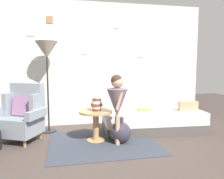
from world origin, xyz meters
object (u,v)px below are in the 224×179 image
at_px(daybed, 153,121).
at_px(person_child, 117,100).
at_px(book_on_daybed, 144,110).
at_px(demijohn_near, 121,132).
at_px(vase_striped, 97,104).
at_px(side_table, 96,119).
at_px(floor_lamp, 47,53).
at_px(armchair, 22,115).

distance_m(daybed, person_child, 1.16).
distance_m(book_on_daybed, demijohn_near, 0.90).
bearing_deg(vase_striped, book_on_daybed, 22.67).
relative_size(daybed, vase_striped, 7.20).
bearing_deg(person_child, demijohn_near, 37.27).
bearing_deg(side_table, daybed, 15.95).
bearing_deg(person_child, vase_striped, 140.43).
bearing_deg(daybed, person_child, -146.09).
height_order(daybed, book_on_daybed, book_on_daybed).
relative_size(person_child, demijohn_near, 2.59).
bearing_deg(book_on_daybed, side_table, -157.59).
relative_size(vase_striped, floor_lamp, 0.16).
height_order(armchair, person_child, person_child).
xyz_separation_m(daybed, floor_lamp, (-1.98, 0.39, 1.31)).
relative_size(vase_striped, person_child, 0.24).
height_order(floor_lamp, book_on_daybed, floor_lamp).
bearing_deg(armchair, demijohn_near, -17.18).
distance_m(vase_striped, demijohn_near, 0.61).
height_order(daybed, vase_striped, vase_striped).
height_order(side_table, floor_lamp, floor_lamp).
xyz_separation_m(armchair, side_table, (1.21, -0.31, -0.07)).
height_order(side_table, person_child, person_child).
bearing_deg(armchair, person_child, -19.74).
height_order(daybed, demijohn_near, demijohn_near).
bearing_deg(vase_striped, armchair, 166.11).
bearing_deg(side_table, person_child, -37.68).
bearing_deg(side_table, book_on_daybed, 22.41).
relative_size(floor_lamp, person_child, 1.52).
relative_size(daybed, person_child, 1.71).
bearing_deg(floor_lamp, demijohn_near, -37.25).
xyz_separation_m(vase_striped, book_on_daybed, (0.99, 0.41, -0.21)).
xyz_separation_m(vase_striped, demijohn_near, (0.37, -0.19, -0.45)).
xyz_separation_m(book_on_daybed, demijohn_near, (-0.62, -0.60, -0.23)).
bearing_deg(daybed, book_on_daybed, 153.20).
bearing_deg(floor_lamp, book_on_daybed, -9.56).
bearing_deg(demijohn_near, book_on_daybed, 44.04).
height_order(vase_striped, book_on_daybed, vase_striped).
relative_size(daybed, side_table, 3.45).
relative_size(floor_lamp, demijohn_near, 3.94).
relative_size(daybed, book_on_daybed, 8.85).
bearing_deg(book_on_daybed, person_child, -136.59).
bearing_deg(demijohn_near, armchair, 162.82).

